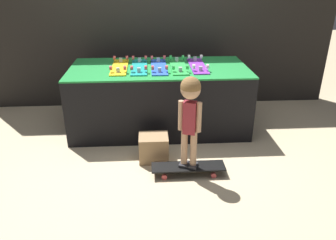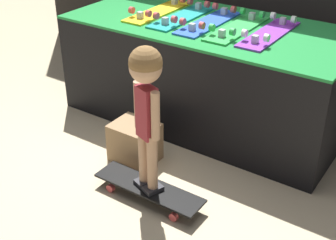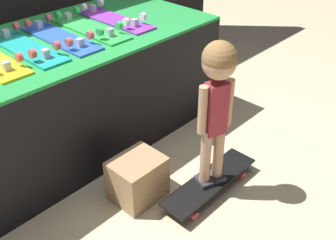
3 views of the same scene
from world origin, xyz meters
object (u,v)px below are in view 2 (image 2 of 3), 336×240
object	(u,v)px
skateboard_yellow_on_rack	(158,11)
skateboard_on_floor	(149,189)
child	(146,94)
storage_box	(135,142)
skateboard_purple_on_rack	(269,33)
skateboard_blue_on_rack	(209,22)
skateboard_green_on_rack	(238,27)
skateboard_teal_on_rack	(183,16)

from	to	relation	value
skateboard_yellow_on_rack	skateboard_on_floor	distance (m)	1.53
child	storage_box	size ratio (longest dim) A/B	2.99
skateboard_purple_on_rack	child	size ratio (longest dim) A/B	0.78
skateboard_on_floor	storage_box	world-z (taller)	storage_box
skateboard_blue_on_rack	skateboard_yellow_on_rack	bearing A→B (deg)	177.85
child	storage_box	distance (m)	0.75
skateboard_on_floor	skateboard_green_on_rack	bearing A→B (deg)	90.37
skateboard_blue_on_rack	skateboard_green_on_rack	distance (m)	0.24
skateboard_blue_on_rack	storage_box	size ratio (longest dim) A/B	2.31
skateboard_yellow_on_rack	child	bearing A→B (deg)	-57.52
skateboard_blue_on_rack	storage_box	bearing A→B (deg)	-96.62
skateboard_green_on_rack	skateboard_teal_on_rack	bearing A→B (deg)	179.24
skateboard_blue_on_rack	skateboard_green_on_rack	world-z (taller)	same
skateboard_blue_on_rack	child	world-z (taller)	child
storage_box	skateboard_green_on_rack	bearing A→B (deg)	67.82
skateboard_blue_on_rack	storage_box	xyz separation A→B (m)	(-0.09, -0.81, -0.67)
skateboard_green_on_rack	skateboard_on_floor	xyz separation A→B (m)	(0.01, -1.12, -0.74)
skateboard_yellow_on_rack	storage_box	world-z (taller)	skateboard_yellow_on_rack
skateboard_green_on_rack	skateboard_purple_on_rack	distance (m)	0.24
child	storage_box	bearing A→B (deg)	157.45
skateboard_green_on_rack	storage_box	distance (m)	1.11
skateboard_green_on_rack	skateboard_purple_on_rack	world-z (taller)	same
skateboard_teal_on_rack	skateboard_blue_on_rack	bearing A→B (deg)	-1.88
skateboard_yellow_on_rack	skateboard_purple_on_rack	world-z (taller)	same
child	storage_box	world-z (taller)	child
skateboard_blue_on_rack	child	xyz separation A→B (m)	(0.25, -1.11, -0.08)
child	storage_box	xyz separation A→B (m)	(-0.34, 0.30, -0.60)
skateboard_teal_on_rack	skateboard_on_floor	size ratio (longest dim) A/B	0.97
skateboard_blue_on_rack	skateboard_on_floor	world-z (taller)	skateboard_blue_on_rack
skateboard_teal_on_rack	storage_box	size ratio (longest dim) A/B	2.31
skateboard_purple_on_rack	child	bearing A→B (deg)	-101.49
skateboard_on_floor	storage_box	bearing A→B (deg)	138.46
skateboard_yellow_on_rack	skateboard_teal_on_rack	distance (m)	0.24
skateboard_purple_on_rack	skateboard_on_floor	distance (m)	1.37
storage_box	skateboard_blue_on_rack	bearing A→B (deg)	83.38
skateboard_yellow_on_rack	skateboard_blue_on_rack	size ratio (longest dim) A/B	1.00
skateboard_yellow_on_rack	child	world-z (taller)	child
skateboard_yellow_on_rack	skateboard_teal_on_rack	world-z (taller)	same
skateboard_yellow_on_rack	skateboard_on_floor	world-z (taller)	skateboard_yellow_on_rack
skateboard_blue_on_rack	skateboard_green_on_rack	size ratio (longest dim) A/B	1.00
skateboard_blue_on_rack	skateboard_on_floor	distance (m)	1.36
skateboard_teal_on_rack	skateboard_purple_on_rack	bearing A→B (deg)	1.05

